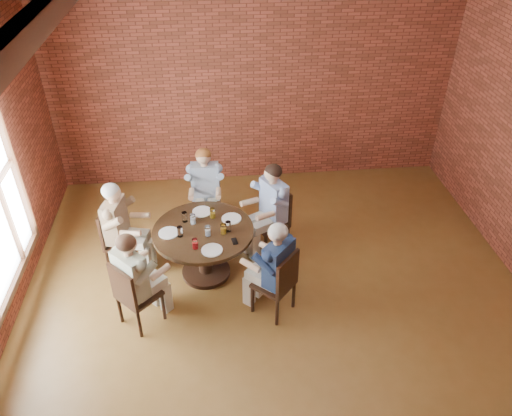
{
  "coord_description": "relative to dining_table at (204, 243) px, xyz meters",
  "views": [
    {
      "loc": [
        -0.74,
        -4.12,
        4.64
      ],
      "look_at": [
        -0.22,
        1.0,
        1.04
      ],
      "focal_mm": 35.0,
      "sensor_mm": 36.0,
      "label": 1
    }
  ],
  "objects": [
    {
      "name": "glass_h",
      "position": [
        0.26,
        -0.1,
        0.29
      ],
      "size": [
        0.07,
        0.07,
        0.14
      ],
      "primitive_type": "cylinder",
      "color": "white",
      "rests_on": "dining_table"
    },
    {
      "name": "chair_a",
      "position": [
        1.0,
        0.51,
        -0.01
      ],
      "size": [
        0.59,
        0.59,
        0.95
      ],
      "rotation": [
        0.0,
        0.0,
        -1.1
      ],
      "color": "black",
      "rests_on": "floor"
    },
    {
      "name": "wall_back",
      "position": [
        0.9,
        2.51,
        1.17
      ],
      "size": [
        7.0,
        0.0,
        7.0
      ],
      "primitive_type": "plane",
      "rotation": [
        1.57,
        0.0,
        0.0
      ],
      "color": "brown",
      "rests_on": "ground"
    },
    {
      "name": "glass_d",
      "position": [
        -0.12,
        0.14,
        0.29
      ],
      "size": [
        0.07,
        0.07,
        0.14
      ],
      "primitive_type": "cylinder",
      "color": "white",
      "rests_on": "dining_table"
    },
    {
      "name": "glass_c",
      "position": [
        -0.23,
        0.21,
        0.29
      ],
      "size": [
        0.07,
        0.07,
        0.14
      ],
      "primitive_type": "cylinder",
      "color": "white",
      "rests_on": "dining_table"
    },
    {
      "name": "smartphone",
      "position": [
        0.39,
        -0.28,
        0.23
      ],
      "size": [
        0.09,
        0.14,
        0.01
      ],
      "primitive_type": "cube",
      "rotation": [
        0.0,
        0.0,
        0.17
      ],
      "color": "black",
      "rests_on": "dining_table"
    },
    {
      "name": "plate_c",
      "position": [
        -0.43,
        -0.03,
        0.23
      ],
      "size": [
        0.26,
        0.26,
        0.01
      ],
      "primitive_type": "cylinder",
      "color": "white",
      "rests_on": "dining_table"
    },
    {
      "name": "glass_e",
      "position": [
        -0.29,
        -0.1,
        0.29
      ],
      "size": [
        0.07,
        0.07,
        0.14
      ],
      "primitive_type": "cylinder",
      "color": "white",
      "rests_on": "dining_table"
    },
    {
      "name": "chair_c",
      "position": [
        -1.16,
        0.26,
        -0.02
      ],
      "size": [
        0.52,
        0.52,
        0.94
      ],
      "rotation": [
        0.0,
        0.0,
        1.35
      ],
      "color": "black",
      "rests_on": "floor"
    },
    {
      "name": "glass_f",
      "position": [
        -0.1,
        -0.36,
        0.29
      ],
      "size": [
        0.07,
        0.07,
        0.14
      ],
      "primitive_type": "cylinder",
      "color": "white",
      "rests_on": "dining_table"
    },
    {
      "name": "chair_e",
      "position": [
        0.88,
        -0.8,
        -0.02
      ],
      "size": [
        0.6,
        0.6,
        0.94
      ],
      "rotation": [
        0.0,
        0.0,
        3.98
      ],
      "color": "black",
      "rests_on": "floor"
    },
    {
      "name": "plate_a",
      "position": [
        0.38,
        0.19,
        0.23
      ],
      "size": [
        0.26,
        0.26,
        0.01
      ],
      "primitive_type": "cylinder",
      "color": "white",
      "rests_on": "dining_table"
    },
    {
      "name": "glass_g",
      "position": [
        0.06,
        -0.12,
        0.29
      ],
      "size": [
        0.07,
        0.07,
        0.14
      ],
      "primitive_type": "cylinder",
      "color": "white",
      "rests_on": "dining_table"
    },
    {
      "name": "diner_e",
      "position": [
        0.82,
        -0.74,
        0.14
      ],
      "size": [
        0.83,
        0.83,
        1.33
      ],
      "primitive_type": null,
      "rotation": [
        0.0,
        0.0,
        3.98
      ],
      "color": "#1B2B4D",
      "rests_on": "floor"
    },
    {
      "name": "diner_d",
      "position": [
        -0.78,
        -0.76,
        0.14
      ],
      "size": [
        0.83,
        0.83,
        1.33
      ],
      "primitive_type": null,
      "rotation": [
        0.0,
        0.0,
        2.34
      ],
      "color": "#B59E8E",
      "rests_on": "floor"
    },
    {
      "name": "glass_a",
      "position": [
        0.32,
        -0.05,
        0.29
      ],
      "size": [
        0.07,
        0.07,
        0.14
      ],
      "primitive_type": "cylinder",
      "color": "white",
      "rests_on": "dining_table"
    },
    {
      "name": "diner_c",
      "position": [
        -1.07,
        0.25,
        0.14
      ],
      "size": [
        0.76,
        0.67,
        1.34
      ],
      "primitive_type": null,
      "rotation": [
        0.0,
        0.0,
        1.35
      ],
      "color": "brown",
      "rests_on": "floor"
    },
    {
      "name": "diner_b",
      "position": [
        0.05,
        1.04,
        0.14
      ],
      "size": [
        0.55,
        0.67,
        1.33
      ],
      "primitive_type": null,
      "rotation": [
        0.0,
        0.0,
        -0.05
      ],
      "color": "#92A3BA",
      "rests_on": "floor"
    },
    {
      "name": "dining_table",
      "position": [
        0.0,
        0.0,
        0.0
      ],
      "size": [
        1.3,
        1.3,
        0.75
      ],
      "color": "black",
      "rests_on": "floor"
    },
    {
      "name": "chair_b",
      "position": [
        0.05,
        1.12,
        -0.02
      ],
      "size": [
        0.44,
        0.44,
        0.93
      ],
      "rotation": [
        0.0,
        0.0,
        -0.05
      ],
      "color": "black",
      "rests_on": "floor"
    },
    {
      "name": "chair_d",
      "position": [
        -0.84,
        -0.82,
        -0.02
      ],
      "size": [
        0.6,
        0.6,
        0.94
      ],
      "rotation": [
        0.0,
        0.0,
        2.34
      ],
      "color": "black",
      "rests_on": "floor"
    },
    {
      "name": "plate_d",
      "position": [
        0.1,
        -0.43,
        0.23
      ],
      "size": [
        0.26,
        0.26,
        0.01
      ],
      "primitive_type": "cylinder",
      "color": "white",
      "rests_on": "dining_table"
    },
    {
      "name": "plate_b",
      "position": [
        -0.01,
        0.39,
        0.23
      ],
      "size": [
        0.26,
        0.26,
        0.01
      ],
      "primitive_type": "cylinder",
      "color": "white",
      "rests_on": "dining_table"
    },
    {
      "name": "diner_a",
      "position": [
        0.92,
        0.47,
        0.15
      ],
      "size": [
        0.84,
        0.79,
        1.36
      ],
      "primitive_type": null,
      "rotation": [
        0.0,
        0.0,
        -1.1
      ],
      "color": "#4464B2",
      "rests_on": "floor"
    },
    {
      "name": "glass_b",
      "position": [
        0.13,
        0.25,
        0.29
      ],
      "size": [
        0.07,
        0.07,
        0.14
      ],
      "primitive_type": "cylinder",
      "color": "white",
      "rests_on": "dining_table"
    },
    {
      "name": "ceiling",
      "position": [
        0.9,
        -0.99,
        2.87
      ],
      "size": [
        7.0,
        7.0,
        0.0
      ],
      "primitive_type": "plane",
      "rotation": [
        3.14,
        0.0,
        0.0
      ],
      "color": "silver",
      "rests_on": "wall_back"
    },
    {
      "name": "floor",
      "position": [
        0.9,
        -0.99,
        -0.53
      ],
      "size": [
        7.0,
        7.0,
        0.0
      ],
      "primitive_type": "plane",
      "color": "brown",
      "rests_on": "ground"
    }
  ]
}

